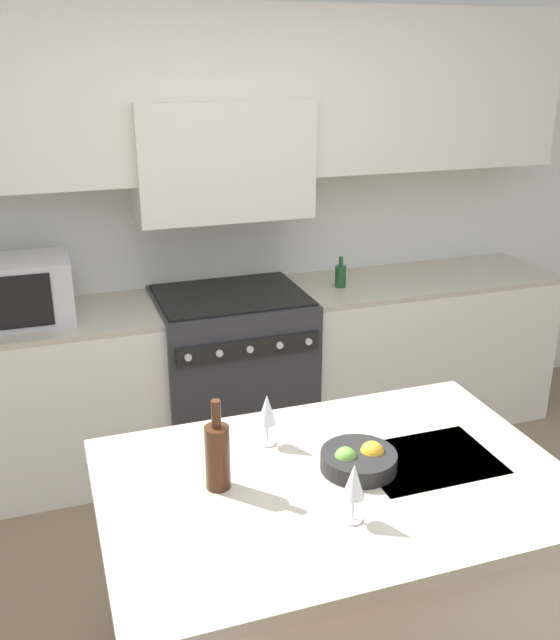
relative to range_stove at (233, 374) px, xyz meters
The scene contains 10 objects.
back_cabinetry 1.17m from the range_stove, 90.00° to the left, with size 10.00×0.46×2.70m.
back_counter 0.03m from the range_stove, 90.00° to the left, with size 3.93×0.62×0.92m.
range_stove is the anchor object (origin of this frame).
microwave 1.22m from the range_stove, behind, with size 0.50×0.38×0.31m.
kitchen_island 1.79m from the range_stove, 94.61° to the right, with size 1.45×0.98×0.93m.
wine_bottle 1.87m from the range_stove, 106.32° to the right, with size 0.08×0.08×0.29m.
wine_glass_near 2.09m from the range_stove, 95.28° to the right, with size 0.06×0.06×0.18m.
wine_glass_far 1.65m from the range_stove, 100.56° to the right, with size 0.06×0.06×0.18m.
fruit_bowl 1.83m from the range_stove, 91.77° to the right, with size 0.24×0.24×0.09m.
oil_bottle_on_counter 0.82m from the range_stove, ahead, with size 0.06×0.06×0.18m.
Camera 1 is at (-0.92, -1.73, 2.17)m, focal length 40.00 mm.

